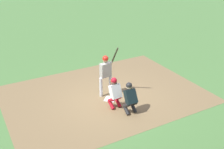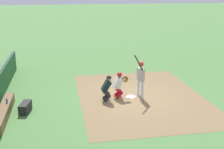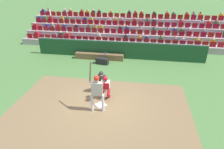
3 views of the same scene
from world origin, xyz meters
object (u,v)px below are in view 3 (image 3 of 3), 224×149
(water_bottle_on_bench, at_px, (105,53))
(home_plate_umpire, at_px, (102,80))
(dugout_bench, at_px, (99,56))
(catcher_crouching, at_px, (105,86))
(home_plate_marker, at_px, (101,105))
(batter_at_plate, at_px, (97,89))
(equipment_duffel_bag, at_px, (102,61))

(water_bottle_on_bench, bearing_deg, home_plate_umpire, 98.62)
(dugout_bench, bearing_deg, home_plate_umpire, 104.42)
(home_plate_umpire, bearing_deg, water_bottle_on_bench, -81.38)
(catcher_crouching, xyz_separation_m, dugout_bench, (1.48, -5.19, -0.50))
(home_plate_marker, relative_size, water_bottle_on_bench, 2.17)
(home_plate_marker, bearing_deg, water_bottle_on_bench, -81.25)
(catcher_crouching, bearing_deg, batter_at_plate, 81.15)
(batter_at_plate, relative_size, catcher_crouching, 1.72)
(home_plate_marker, bearing_deg, home_plate_umpire, -80.78)
(dugout_bench, xyz_separation_m, water_bottle_on_bench, (-0.49, 0.07, 0.32))
(water_bottle_on_bench, distance_m, equipment_duffel_bag, 0.83)
(equipment_duffel_bag, bearing_deg, batter_at_plate, 110.62)
(home_plate_umpire, xyz_separation_m, water_bottle_on_bench, (0.68, -4.48, -0.15))
(home_plate_marker, distance_m, batter_at_plate, 1.21)
(dugout_bench, bearing_deg, batter_at_plate, 101.92)
(home_plate_umpire, bearing_deg, catcher_crouching, 116.19)
(catcher_crouching, distance_m, dugout_bench, 5.42)
(home_plate_marker, height_order, dugout_bench, dugout_bench)
(batter_at_plate, bearing_deg, dugout_bench, -78.08)
(dugout_bench, distance_m, water_bottle_on_bench, 0.59)
(dugout_bench, bearing_deg, home_plate_marker, 103.33)
(home_plate_marker, relative_size, home_plate_umpire, 0.35)
(equipment_duffel_bag, bearing_deg, water_bottle_on_bench, -85.76)
(catcher_crouching, bearing_deg, equipment_duffel_bag, -76.10)
(home_plate_marker, xyz_separation_m, batter_at_plate, (0.05, 0.46, 1.12))
(batter_at_plate, height_order, water_bottle_on_bench, batter_at_plate)
(home_plate_umpire, bearing_deg, batter_at_plate, 94.96)
(dugout_bench, relative_size, water_bottle_on_bench, 17.87)
(home_plate_umpire, xyz_separation_m, equipment_duffel_bag, (0.77, -3.73, -0.48))
(catcher_crouching, xyz_separation_m, home_plate_umpire, (0.31, -0.63, -0.03))
(catcher_crouching, distance_m, home_plate_umpire, 0.70)
(batter_at_plate, distance_m, home_plate_umpire, 1.75)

